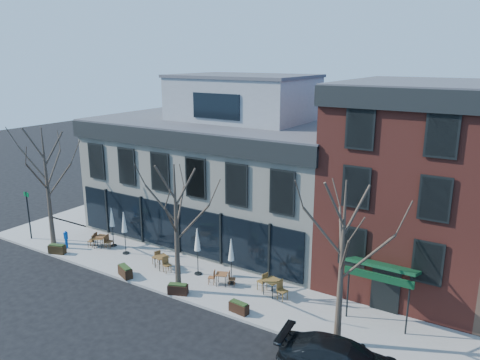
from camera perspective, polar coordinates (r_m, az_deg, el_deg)
The scene contains 23 objects.
ground at distance 30.73m, azimuth -7.20°, elevation -9.16°, with size 120.00×120.00×0.00m, color black.
sidewalk_front at distance 27.35m, azimuth -4.70°, elevation -12.09°, with size 33.50×4.70×0.15m, color gray.
sidewalk_side at distance 42.06m, azimuth -13.97°, elevation -2.69°, with size 4.50×12.00×0.15m, color gray.
corner_building at distance 33.03m, azimuth -1.81°, elevation 1.33°, with size 18.39×10.39×11.10m.
red_brick_building at distance 27.86m, azimuth 20.72°, elevation -0.28°, with size 8.20×11.78×11.18m.
tree_corner at distance 33.27m, azimuth -22.43°, elevation -0.56°, with size 3.93×3.98×7.92m.
tree_mid at distance 24.74m, azimuth -7.77°, elevation -5.77°, with size 3.50×3.55×7.04m.
tree_right at distance 20.47m, azimuth 12.30°, elevation -9.84°, with size 3.72×3.77×7.48m.
sign_pole at distance 35.31m, azimuth -24.39°, elevation -3.59°, with size 0.50×0.10×3.40m.
call_box at distance 33.06m, azimuth -20.44°, elevation -6.75°, with size 0.24×0.24×1.23m.
cafe_set_0 at distance 32.58m, azimuth -16.80°, elevation -7.18°, with size 1.59×0.97×0.83m.
cafe_set_1 at distance 32.71m, azimuth -16.53°, elevation -7.01°, with size 1.74×0.81×0.89m.
cafe_set_2 at distance 28.67m, azimuth -9.55°, elevation -9.68°, with size 1.85×1.06×0.95m.
cafe_set_4 at distance 26.45m, azimuth -2.24°, elevation -11.83°, with size 1.58×0.96×0.82m.
cafe_set_5 at distance 25.44m, azimuth 3.95°, elevation -12.72°, with size 2.03×0.98×1.04m.
umbrella_0 at distance 32.08m, azimuth -15.35°, elevation -4.65°, with size 0.43×0.43×2.66m.
umbrella_1 at distance 30.63m, azimuth -13.95°, elevation -5.28°, with size 0.45×0.45×2.81m.
umbrella_2 at distance 27.10m, azimuth -5.22°, elevation -7.54°, with size 0.45×0.45×2.84m.
umbrella_3 at distance 25.96m, azimuth -1.08°, elevation -8.79°, with size 0.43×0.43×2.67m.
planter_0 at distance 32.58m, azimuth -21.40°, elevation -7.83°, with size 1.17×0.77×0.61m.
planter_1 at distance 28.20m, azimuth -13.82°, elevation -10.76°, with size 1.22×0.84×0.63m.
planter_2 at distance 25.78m, azimuth -7.58°, elevation -13.03°, with size 1.14×0.80×0.59m.
planter_3 at distance 23.96m, azimuth -0.13°, elevation -15.25°, with size 1.05×0.51×0.57m.
Camera 1 is at (18.02, -21.56, 12.46)m, focal length 35.00 mm.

